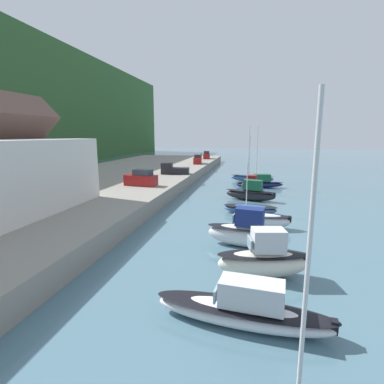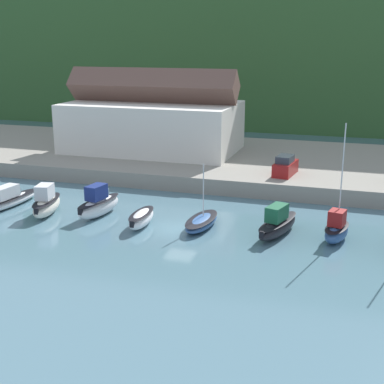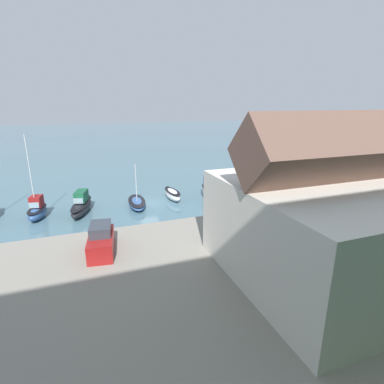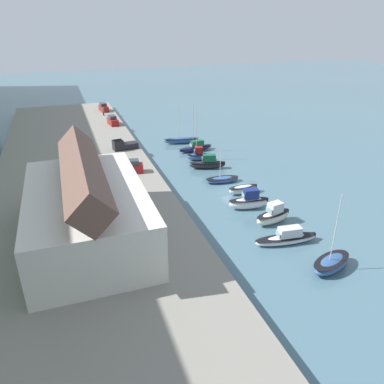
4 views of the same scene
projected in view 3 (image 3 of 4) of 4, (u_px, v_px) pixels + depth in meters
ground_plane at (149, 203)px, 39.35m from camera, size 320.00×320.00×0.00m
quay_promenade at (232, 308)px, 17.98m from camera, size 130.63×25.51×1.70m
harbor_clubhouse at (383, 213)px, 20.71m from camera, size 22.16×12.62×10.60m
moored_boat_0 at (295, 180)px, 47.80m from camera, size 4.16×6.12×9.18m
moored_boat_1 at (269, 187)px, 44.28m from camera, size 2.61×8.15×2.14m
moored_boat_2 at (237, 186)px, 43.44m from camera, size 2.82×5.65×2.94m
moored_boat_3 at (210, 191)px, 40.84m from camera, size 2.58×6.07×3.00m
moored_boat_4 at (172, 194)px, 40.67m from camera, size 1.73×4.85×1.36m
moored_boat_5 at (137, 203)px, 37.91m from camera, size 2.50×5.84×5.58m
moored_boat_6 at (82, 205)px, 35.59m from camera, size 3.34×6.73×2.67m
moored_boat_7 at (37, 210)px, 33.88m from camera, size 2.47×4.36×9.53m
parked_car_1 at (101, 241)px, 22.80m from camera, size 2.35×4.40×2.16m
mooring_buoy_0 at (286, 172)px, 55.75m from camera, size 0.51×0.51×0.51m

